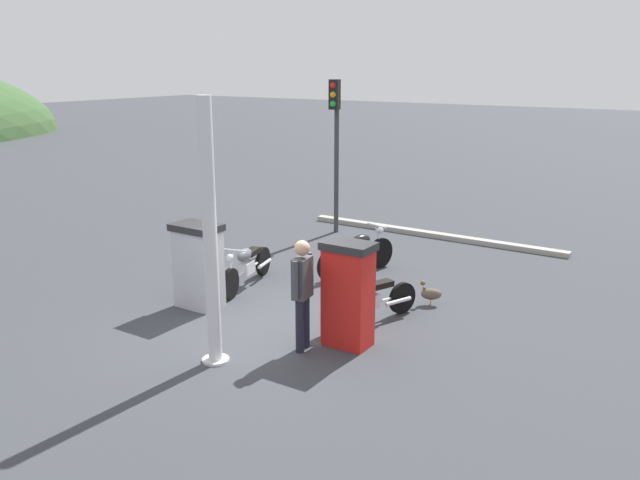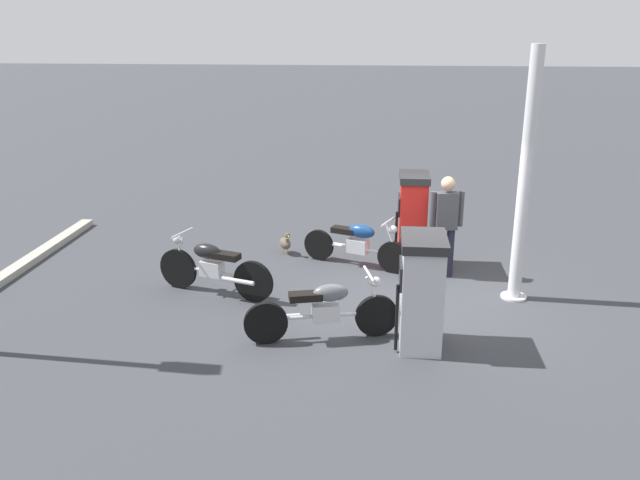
{
  "view_description": "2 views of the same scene",
  "coord_description": "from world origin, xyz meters",
  "px_view_note": "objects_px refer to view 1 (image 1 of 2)",
  "views": [
    {
      "loc": [
        -8.11,
        -6.27,
        4.23
      ],
      "look_at": [
        1.78,
        0.11,
        1.04
      ],
      "focal_mm": 36.59,
      "sensor_mm": 36.0,
      "label": 1
    },
    {
      "loc": [
        0.57,
        9.59,
        4.1
      ],
      "look_at": [
        1.45,
        0.29,
        1.03
      ],
      "focal_mm": 37.05,
      "sensor_mm": 36.0,
      "label": 2
    }
  ],
  "objects_px": {
    "motorcycle_far_pump": "(247,265)",
    "roadside_traffic_light": "(336,130)",
    "motorcycle_extra": "(357,252)",
    "wandering_duck": "(431,293)",
    "motorcycle_near_pump": "(369,298)",
    "fuel_pump_far": "(199,265)",
    "fuel_pump_near": "(348,294)",
    "canopy_support_pole": "(210,241)",
    "attendant_person": "(302,288)"
  },
  "relations": [
    {
      "from": "motorcycle_extra",
      "to": "canopy_support_pole",
      "type": "bearing_deg",
      "value": -176.4
    },
    {
      "from": "motorcycle_near_pump",
      "to": "motorcycle_extra",
      "type": "bearing_deg",
      "value": 33.9
    },
    {
      "from": "fuel_pump_far",
      "to": "roadside_traffic_light",
      "type": "bearing_deg",
      "value": 7.19
    },
    {
      "from": "fuel_pump_near",
      "to": "wandering_duck",
      "type": "bearing_deg",
      "value": -9.45
    },
    {
      "from": "fuel_pump_far",
      "to": "wandering_duck",
      "type": "relative_size",
      "value": 3.34
    },
    {
      "from": "motorcycle_near_pump",
      "to": "fuel_pump_far",
      "type": "bearing_deg",
      "value": 107.96
    },
    {
      "from": "wandering_duck",
      "to": "motorcycle_far_pump",
      "type": "bearing_deg",
      "value": 106.74
    },
    {
      "from": "motorcycle_near_pump",
      "to": "roadside_traffic_light",
      "type": "bearing_deg",
      "value": 36.92
    },
    {
      "from": "motorcycle_near_pump",
      "to": "roadside_traffic_light",
      "type": "distance_m",
      "value": 6.5
    },
    {
      "from": "fuel_pump_far",
      "to": "wandering_duck",
      "type": "xyz_separation_m",
      "value": [
        2.3,
        -3.47,
        -0.56
      ]
    },
    {
      "from": "wandering_duck",
      "to": "canopy_support_pole",
      "type": "distance_m",
      "value": 4.53
    },
    {
      "from": "motorcycle_far_pump",
      "to": "attendant_person",
      "type": "height_order",
      "value": "attendant_person"
    },
    {
      "from": "wandering_duck",
      "to": "roadside_traffic_light",
      "type": "relative_size",
      "value": 0.12
    },
    {
      "from": "fuel_pump_near",
      "to": "fuel_pump_far",
      "type": "bearing_deg",
      "value": 90.0
    },
    {
      "from": "motorcycle_near_pump",
      "to": "canopy_support_pole",
      "type": "height_order",
      "value": "canopy_support_pole"
    },
    {
      "from": "canopy_support_pole",
      "to": "attendant_person",
      "type": "bearing_deg",
      "value": -39.41
    },
    {
      "from": "motorcycle_near_pump",
      "to": "attendant_person",
      "type": "distance_m",
      "value": 1.62
    },
    {
      "from": "fuel_pump_far",
      "to": "fuel_pump_near",
      "type": "bearing_deg",
      "value": -90.0
    },
    {
      "from": "fuel_pump_near",
      "to": "wandering_duck",
      "type": "height_order",
      "value": "fuel_pump_near"
    },
    {
      "from": "motorcycle_far_pump",
      "to": "wandering_duck",
      "type": "height_order",
      "value": "motorcycle_far_pump"
    },
    {
      "from": "motorcycle_near_pump",
      "to": "wandering_duck",
      "type": "height_order",
      "value": "motorcycle_near_pump"
    },
    {
      "from": "canopy_support_pole",
      "to": "wandering_duck",
      "type": "bearing_deg",
      "value": -23.97
    },
    {
      "from": "fuel_pump_near",
      "to": "fuel_pump_far",
      "type": "relative_size",
      "value": 1.08
    },
    {
      "from": "motorcycle_near_pump",
      "to": "attendant_person",
      "type": "height_order",
      "value": "attendant_person"
    },
    {
      "from": "motorcycle_far_pump",
      "to": "roadside_traffic_light",
      "type": "bearing_deg",
      "value": 9.83
    },
    {
      "from": "motorcycle_far_pump",
      "to": "roadside_traffic_light",
      "type": "height_order",
      "value": "roadside_traffic_light"
    },
    {
      "from": "motorcycle_near_pump",
      "to": "attendant_person",
      "type": "relative_size",
      "value": 1.09
    },
    {
      "from": "motorcycle_far_pump",
      "to": "motorcycle_near_pump",
      "type": "bearing_deg",
      "value": -96.42
    },
    {
      "from": "motorcycle_far_pump",
      "to": "wandering_duck",
      "type": "relative_size",
      "value": 4.51
    },
    {
      "from": "roadside_traffic_light",
      "to": "attendant_person",
      "type": "bearing_deg",
      "value": -152.34
    },
    {
      "from": "fuel_pump_near",
      "to": "motorcycle_near_pump",
      "type": "height_order",
      "value": "fuel_pump_near"
    },
    {
      "from": "motorcycle_near_pump",
      "to": "canopy_support_pole",
      "type": "relative_size",
      "value": 0.49
    },
    {
      "from": "fuel_pump_far",
      "to": "motorcycle_extra",
      "type": "distance_m",
      "value": 3.49
    },
    {
      "from": "fuel_pump_far",
      "to": "wandering_duck",
      "type": "height_order",
      "value": "fuel_pump_far"
    },
    {
      "from": "wandering_duck",
      "to": "attendant_person",
      "type": "bearing_deg",
      "value": 162.94
    },
    {
      "from": "motorcycle_far_pump",
      "to": "roadside_traffic_light",
      "type": "distance_m",
      "value": 5.12
    },
    {
      "from": "attendant_person",
      "to": "wandering_duck",
      "type": "height_order",
      "value": "attendant_person"
    },
    {
      "from": "motorcycle_near_pump",
      "to": "canopy_support_pole",
      "type": "bearing_deg",
      "value": 154.78
    },
    {
      "from": "wandering_duck",
      "to": "canopy_support_pole",
      "type": "bearing_deg",
      "value": 156.03
    },
    {
      "from": "roadside_traffic_light",
      "to": "motorcycle_extra",
      "type": "bearing_deg",
      "value": -140.77
    },
    {
      "from": "fuel_pump_near",
      "to": "motorcycle_near_pump",
      "type": "distance_m",
      "value": 1.05
    },
    {
      "from": "attendant_person",
      "to": "motorcycle_far_pump",
      "type": "bearing_deg",
      "value": 54.67
    },
    {
      "from": "motorcycle_far_pump",
      "to": "canopy_support_pole",
      "type": "xyz_separation_m",
      "value": [
        -2.84,
        -1.7,
        1.4
      ]
    },
    {
      "from": "fuel_pump_near",
      "to": "motorcycle_extra",
      "type": "height_order",
      "value": "fuel_pump_near"
    },
    {
      "from": "fuel_pump_far",
      "to": "motorcycle_near_pump",
      "type": "distance_m",
      "value": 3.1
    },
    {
      "from": "motorcycle_extra",
      "to": "canopy_support_pole",
      "type": "xyz_separation_m",
      "value": [
        -4.72,
        -0.3,
        1.38
      ]
    },
    {
      "from": "roadside_traffic_light",
      "to": "canopy_support_pole",
      "type": "distance_m",
      "value": 7.85
    },
    {
      "from": "motorcycle_far_pump",
      "to": "motorcycle_extra",
      "type": "bearing_deg",
      "value": -36.67
    },
    {
      "from": "attendant_person",
      "to": "canopy_support_pole",
      "type": "height_order",
      "value": "canopy_support_pole"
    },
    {
      "from": "motorcycle_far_pump",
      "to": "motorcycle_extra",
      "type": "distance_m",
      "value": 2.34
    }
  ]
}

